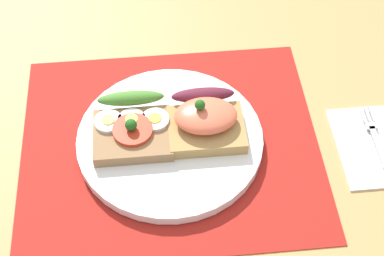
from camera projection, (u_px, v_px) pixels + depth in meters
ground_plane at (171, 151)px, 80.04cm from camera, size 120.00×90.00×3.20cm
placemat at (170, 144)px, 78.67cm from camera, size 40.47×34.58×0.30cm
plate at (170, 140)px, 77.96cm from camera, size 25.21×25.21×1.50cm
sandwich_egg_tomato at (132, 126)px, 76.77cm from camera, size 10.40×9.89×3.93cm
sandwich_salmon at (205, 119)px, 76.64cm from camera, size 10.18×9.27×5.73cm
napkin at (378, 145)px, 78.37cm from camera, size 11.33×13.62×0.60cm
fork at (377, 141)px, 78.23cm from camera, size 1.62×13.08×0.32cm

